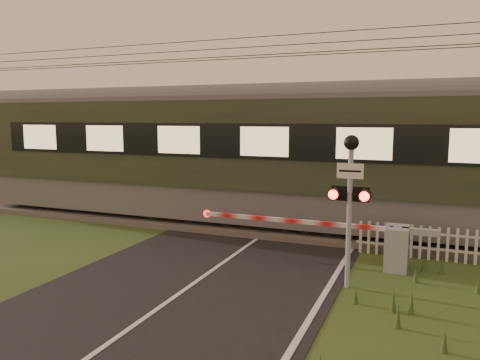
% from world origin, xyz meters
% --- Properties ---
extents(ground, '(160.00, 160.00, 0.00)m').
position_xyz_m(ground, '(0.00, 0.00, 0.00)').
color(ground, '#31471B').
rests_on(ground, ground).
extents(road, '(6.00, 140.00, 0.03)m').
position_xyz_m(road, '(0.02, -0.23, 0.01)').
color(road, black).
rests_on(road, ground).
extents(track_bed, '(140.00, 3.40, 0.39)m').
position_xyz_m(track_bed, '(0.00, 6.50, 0.07)').
color(track_bed, '#47423D').
rests_on(track_bed, ground).
extents(overhead_wires, '(120.00, 0.62, 0.62)m').
position_xyz_m(overhead_wires, '(0.00, 6.50, 5.72)').
color(overhead_wires, black).
rests_on(overhead_wires, ground).
extents(boom_gate, '(6.02, 0.80, 1.06)m').
position_xyz_m(boom_gate, '(3.72, 3.53, 0.58)').
color(boom_gate, gray).
rests_on(boom_gate, ground).
extents(crossing_signal, '(0.82, 0.35, 3.23)m').
position_xyz_m(crossing_signal, '(3.10, 1.87, 2.22)').
color(crossing_signal, gray).
rests_on(crossing_signal, ground).
extents(picket_fence, '(2.97, 0.07, 0.87)m').
position_xyz_m(picket_fence, '(4.39, 4.60, 0.44)').
color(picket_fence, silver).
rests_on(picket_fence, ground).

